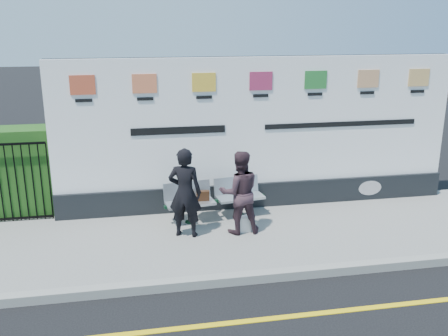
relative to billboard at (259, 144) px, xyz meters
name	(u,v)px	position (x,y,z in m)	size (l,w,h in m)	color
ground	(292,317)	(-0.50, -3.85, -1.42)	(80.00, 80.00, 0.00)	black
pavement	(249,236)	(-0.50, -1.35, -1.36)	(14.00, 3.00, 0.12)	gray
kerb	(272,276)	(-0.50, -2.85, -1.35)	(14.00, 0.18, 0.14)	gray
yellow_line	(292,316)	(-0.50, -3.85, -1.42)	(14.00, 0.10, 0.01)	yellow
billboard	(259,144)	(0.00, 0.00, 0.00)	(8.00, 0.30, 3.00)	black
bench	(216,209)	(-0.98, -0.60, -1.10)	(1.90, 0.51, 0.41)	#B2B7BB
woman_left	(185,193)	(-1.62, -1.24, -0.50)	(0.58, 0.38, 1.59)	black
woman_right	(240,192)	(-0.66, -1.27, -0.55)	(0.73, 0.57, 1.50)	#38242C
handbag_brown	(203,196)	(-1.22, -0.64, -0.80)	(0.24, 0.10, 0.19)	#311B0D
carrier_bag_white	(242,224)	(-0.60, -1.26, -1.16)	(0.28, 0.17, 0.28)	white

